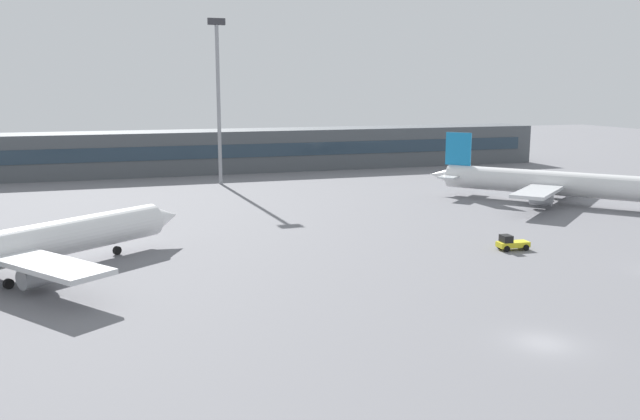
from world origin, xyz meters
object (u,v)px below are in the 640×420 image
object	(u,v)px
airplane_mid	(559,184)
floodlight_tower_west	(218,91)
airplane_near	(14,248)
baggage_tug_yellow	(511,243)

from	to	relation	value
airplane_mid	floodlight_tower_west	size ratio (longest dim) A/B	1.14
airplane_mid	airplane_near	bearing A→B (deg)	-166.09
airplane_near	floodlight_tower_west	bearing A→B (deg)	62.85
baggage_tug_yellow	airplane_mid	bearing A→B (deg)	43.91
airplane_near	floodlight_tower_west	distance (m)	66.94
baggage_tug_yellow	floodlight_tower_west	world-z (taller)	floodlight_tower_west
airplane_mid	floodlight_tower_west	world-z (taller)	floodlight_tower_west
airplane_near	airplane_mid	distance (m)	78.90
airplane_mid	baggage_tug_yellow	xyz separation A→B (m)	(-24.64, -23.72, -2.46)
baggage_tug_yellow	floodlight_tower_west	bearing A→B (deg)	109.36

